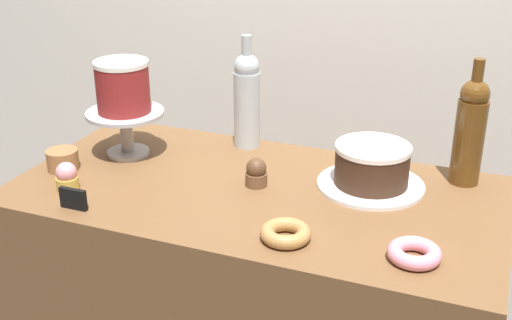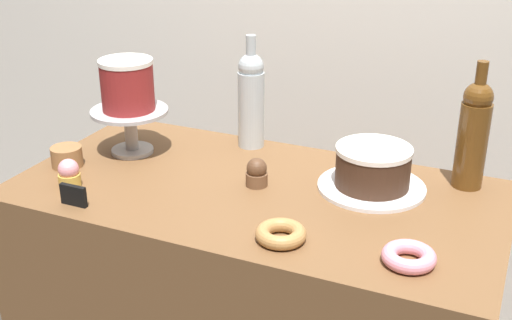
{
  "view_description": "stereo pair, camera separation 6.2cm",
  "coord_description": "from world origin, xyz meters",
  "px_view_note": "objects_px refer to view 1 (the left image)",
  "views": [
    {
      "loc": [
        0.55,
        -1.39,
        1.67
      ],
      "look_at": [
        0.0,
        0.0,
        1.01
      ],
      "focal_mm": 46.3,
      "sensor_mm": 36.0,
      "label": 1
    },
    {
      "loc": [
        0.6,
        -1.37,
        1.67
      ],
      "look_at": [
        0.0,
        0.0,
        1.01
      ],
      "focal_mm": 46.3,
      "sensor_mm": 36.0,
      "label": 2
    }
  ],
  "objects_px": {
    "donut_maple": "(286,233)",
    "cupcake_chocolate": "(256,173)",
    "wine_bottle_amber": "(470,130)",
    "donut_pink": "(414,253)",
    "cupcake_strawberry": "(67,177)",
    "cookie_stack": "(63,160)",
    "price_sign_chalkboard": "(73,199)",
    "chocolate_round_cake": "(372,164)",
    "cake_stand_pedestal": "(126,125)",
    "white_layer_cake": "(123,86)",
    "wine_bottle_clear": "(247,98)"
  },
  "relations": [
    {
      "from": "wine_bottle_clear",
      "to": "white_layer_cake",
      "type": "bearing_deg",
      "value": -147.13
    },
    {
      "from": "wine_bottle_clear",
      "to": "price_sign_chalkboard",
      "type": "xyz_separation_m",
      "value": [
        -0.23,
        -0.52,
        -0.12
      ]
    },
    {
      "from": "wine_bottle_amber",
      "to": "price_sign_chalkboard",
      "type": "xyz_separation_m",
      "value": [
        -0.85,
        -0.49,
        -0.12
      ]
    },
    {
      "from": "cupcake_strawberry",
      "to": "donut_maple",
      "type": "distance_m",
      "value": 0.59
    },
    {
      "from": "donut_pink",
      "to": "cookie_stack",
      "type": "height_order",
      "value": "cookie_stack"
    },
    {
      "from": "donut_pink",
      "to": "price_sign_chalkboard",
      "type": "height_order",
      "value": "price_sign_chalkboard"
    },
    {
      "from": "cookie_stack",
      "to": "price_sign_chalkboard",
      "type": "relative_size",
      "value": 1.2
    },
    {
      "from": "cookie_stack",
      "to": "wine_bottle_amber",
      "type": "bearing_deg",
      "value": 17.22
    },
    {
      "from": "cupcake_strawberry",
      "to": "donut_pink",
      "type": "bearing_deg",
      "value": -0.81
    },
    {
      "from": "donut_maple",
      "to": "cookie_stack",
      "type": "distance_m",
      "value": 0.69
    },
    {
      "from": "white_layer_cake",
      "to": "donut_pink",
      "type": "xyz_separation_m",
      "value": [
        0.84,
        -0.26,
        -0.18
      ]
    },
    {
      "from": "chocolate_round_cake",
      "to": "price_sign_chalkboard",
      "type": "height_order",
      "value": "chocolate_round_cake"
    },
    {
      "from": "wine_bottle_amber",
      "to": "donut_pink",
      "type": "distance_m",
      "value": 0.45
    },
    {
      "from": "cake_stand_pedestal",
      "to": "cupcake_chocolate",
      "type": "height_order",
      "value": "cake_stand_pedestal"
    },
    {
      "from": "donut_maple",
      "to": "price_sign_chalkboard",
      "type": "distance_m",
      "value": 0.52
    },
    {
      "from": "cake_stand_pedestal",
      "to": "cookie_stack",
      "type": "height_order",
      "value": "cake_stand_pedestal"
    },
    {
      "from": "wine_bottle_amber",
      "to": "wine_bottle_clear",
      "type": "bearing_deg",
      "value": 177.7
    },
    {
      "from": "white_layer_cake",
      "to": "chocolate_round_cake",
      "type": "relative_size",
      "value": 0.78
    },
    {
      "from": "donut_pink",
      "to": "donut_maple",
      "type": "height_order",
      "value": "same"
    },
    {
      "from": "donut_pink",
      "to": "donut_maple",
      "type": "bearing_deg",
      "value": -175.8
    },
    {
      "from": "cupcake_strawberry",
      "to": "cookie_stack",
      "type": "relative_size",
      "value": 0.88
    },
    {
      "from": "cake_stand_pedestal",
      "to": "cupcake_strawberry",
      "type": "distance_m",
      "value": 0.26
    },
    {
      "from": "cake_stand_pedestal",
      "to": "cupcake_strawberry",
      "type": "bearing_deg",
      "value": -94.71
    },
    {
      "from": "cupcake_strawberry",
      "to": "cupcake_chocolate",
      "type": "distance_m",
      "value": 0.47
    },
    {
      "from": "cake_stand_pedestal",
      "to": "cookie_stack",
      "type": "bearing_deg",
      "value": -125.61
    },
    {
      "from": "cupcake_chocolate",
      "to": "wine_bottle_amber",
      "type": "bearing_deg",
      "value": 23.71
    },
    {
      "from": "cake_stand_pedestal",
      "to": "price_sign_chalkboard",
      "type": "xyz_separation_m",
      "value": [
        0.05,
        -0.33,
        -0.06
      ]
    },
    {
      "from": "wine_bottle_clear",
      "to": "cupcake_strawberry",
      "type": "xyz_separation_m",
      "value": [
        -0.31,
        -0.44,
        -0.11
      ]
    },
    {
      "from": "wine_bottle_amber",
      "to": "donut_maple",
      "type": "relative_size",
      "value": 2.91
    },
    {
      "from": "cupcake_strawberry",
      "to": "cookie_stack",
      "type": "height_order",
      "value": "cupcake_strawberry"
    },
    {
      "from": "chocolate_round_cake",
      "to": "donut_pink",
      "type": "relative_size",
      "value": 1.7
    },
    {
      "from": "wine_bottle_clear",
      "to": "cupcake_strawberry",
      "type": "bearing_deg",
      "value": -125.21
    },
    {
      "from": "cookie_stack",
      "to": "price_sign_chalkboard",
      "type": "bearing_deg",
      "value": -47.78
    },
    {
      "from": "donut_maple",
      "to": "chocolate_round_cake",
      "type": "bearing_deg",
      "value": 70.8
    },
    {
      "from": "wine_bottle_clear",
      "to": "cookie_stack",
      "type": "xyz_separation_m",
      "value": [
        -0.4,
        -0.34,
        -0.12
      ]
    },
    {
      "from": "wine_bottle_amber",
      "to": "cake_stand_pedestal",
      "type": "bearing_deg",
      "value": -169.84
    },
    {
      "from": "donut_pink",
      "to": "cake_stand_pedestal",
      "type": "bearing_deg",
      "value": 162.64
    },
    {
      "from": "cupcake_strawberry",
      "to": "cookie_stack",
      "type": "distance_m",
      "value": 0.13
    },
    {
      "from": "chocolate_round_cake",
      "to": "cupcake_chocolate",
      "type": "bearing_deg",
      "value": -160.07
    },
    {
      "from": "chocolate_round_cake",
      "to": "cookie_stack",
      "type": "bearing_deg",
      "value": -166.07
    },
    {
      "from": "cupcake_strawberry",
      "to": "wine_bottle_amber",
      "type": "bearing_deg",
      "value": 24.12
    },
    {
      "from": "donut_pink",
      "to": "donut_maple",
      "type": "xyz_separation_m",
      "value": [
        -0.27,
        -0.02,
        0.0
      ]
    },
    {
      "from": "price_sign_chalkboard",
      "to": "white_layer_cake",
      "type": "bearing_deg",
      "value": 99.37
    },
    {
      "from": "chocolate_round_cake",
      "to": "donut_pink",
      "type": "distance_m",
      "value": 0.35
    },
    {
      "from": "donut_maple",
      "to": "cupcake_chocolate",
      "type": "bearing_deg",
      "value": 124.61
    },
    {
      "from": "donut_pink",
      "to": "donut_maple",
      "type": "relative_size",
      "value": 1.0
    },
    {
      "from": "chocolate_round_cake",
      "to": "cake_stand_pedestal",
      "type": "bearing_deg",
      "value": -176.21
    },
    {
      "from": "wine_bottle_amber",
      "to": "cookie_stack",
      "type": "height_order",
      "value": "wine_bottle_amber"
    },
    {
      "from": "chocolate_round_cake",
      "to": "donut_pink",
      "type": "height_order",
      "value": "chocolate_round_cake"
    },
    {
      "from": "wine_bottle_amber",
      "to": "donut_pink",
      "type": "height_order",
      "value": "wine_bottle_amber"
    }
  ]
}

